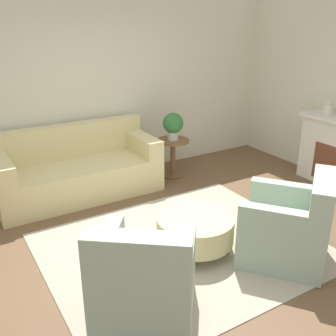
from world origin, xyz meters
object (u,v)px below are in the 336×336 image
object	(u,v)px
armchair_right	(290,228)
potted_plant_on_side_table	(173,125)
armchair_left	(145,282)
ottoman_table	(195,229)
couch	(78,171)
side_table	(173,152)
vase_mantel_near	(328,109)

from	to	relation	value
armchair_right	potted_plant_on_side_table	world-z (taller)	potted_plant_on_side_table
armchair_left	ottoman_table	size ratio (longest dim) A/B	1.37
armchair_right	couch	bearing A→B (deg)	116.24
armchair_left	potted_plant_on_side_table	world-z (taller)	potted_plant_on_side_table
side_table	potted_plant_on_side_table	distance (m)	0.44
armchair_right	vase_mantel_near	distance (m)	2.57
side_table	vase_mantel_near	xyz separation A→B (m)	(1.92, -1.26, 0.69)
armchair_left	side_table	bearing A→B (deg)	53.99
couch	vase_mantel_near	bearing A→B (deg)	-22.32
armchair_right	potted_plant_on_side_table	distance (m)	2.61
armchair_left	ottoman_table	bearing A→B (deg)	33.87
vase_mantel_near	potted_plant_on_side_table	distance (m)	2.31
armchair_right	potted_plant_on_side_table	bearing A→B (deg)	86.26
ottoman_table	side_table	xyz separation A→B (m)	(0.91, 1.92, 0.15)
couch	armchair_right	bearing A→B (deg)	-63.76
couch	side_table	distance (m)	1.51
armchair_left	potted_plant_on_side_table	xyz separation A→B (m)	(1.86, 2.56, 0.49)
ottoman_table	vase_mantel_near	distance (m)	3.02
couch	ottoman_table	xyz separation A→B (m)	(0.60, -2.07, -0.08)
ottoman_table	potted_plant_on_side_table	size ratio (longest dim) A/B	1.99
vase_mantel_near	armchair_left	bearing A→B (deg)	-160.98
potted_plant_on_side_table	ottoman_table	bearing A→B (deg)	-115.27
side_table	potted_plant_on_side_table	world-z (taller)	potted_plant_on_side_table
armchair_left	potted_plant_on_side_table	size ratio (longest dim) A/B	2.72
armchair_right	ottoman_table	bearing A→B (deg)	139.07
couch	potted_plant_on_side_table	size ratio (longest dim) A/B	5.35
couch	potted_plant_on_side_table	distance (m)	1.59
armchair_left	vase_mantel_near	size ratio (longest dim) A/B	5.70
ottoman_table	potted_plant_on_side_table	distance (m)	2.20
armchair_left	armchair_right	xyz separation A→B (m)	(1.69, -0.00, 0.00)
armchair_left	armchair_right	world-z (taller)	same
couch	side_table	bearing A→B (deg)	-5.62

